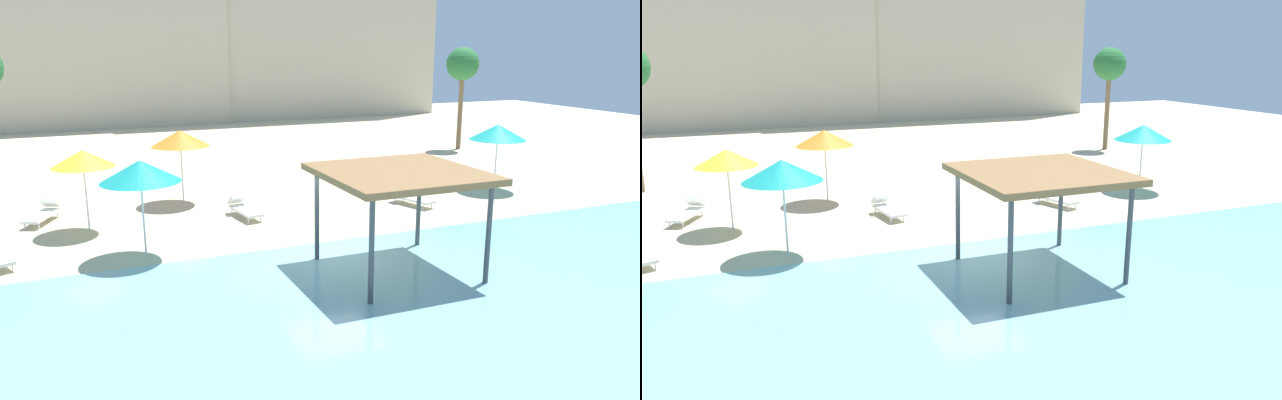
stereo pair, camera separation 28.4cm
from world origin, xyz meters
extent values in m
plane|color=beige|center=(0.00, 0.00, 0.00)|extent=(80.00, 80.00, 0.00)
cube|color=#7AB7C1|center=(0.00, -5.25, 0.02)|extent=(44.00, 13.50, 0.04)
cylinder|color=#42474C|center=(-0.51, 0.15, 1.35)|extent=(0.14, 0.14, 2.70)
cylinder|color=#42474C|center=(2.90, 0.15, 1.35)|extent=(0.14, 0.14, 2.70)
cylinder|color=#42474C|center=(-0.51, -3.26, 1.35)|extent=(0.14, 0.14, 2.70)
cylinder|color=#42474C|center=(2.90, -3.26, 1.35)|extent=(0.14, 0.14, 2.70)
cube|color=olive|center=(1.19, -1.55, 2.79)|extent=(4.11, 4.11, 0.18)
cylinder|color=silver|center=(-6.54, 5.71, 1.12)|extent=(0.06, 0.06, 2.23)
cone|color=yellow|center=(-6.54, 5.71, 2.51)|extent=(2.04, 2.04, 0.56)
cylinder|color=silver|center=(-2.88, 8.35, 1.14)|extent=(0.06, 0.06, 2.29)
cone|color=orange|center=(-2.88, 8.35, 2.60)|extent=(2.25, 2.25, 0.62)
cylinder|color=silver|center=(-5.10, 2.34, 1.15)|extent=(0.06, 0.06, 2.30)
cone|color=teal|center=(-5.10, 2.34, 2.62)|extent=(2.32, 2.32, 0.64)
cylinder|color=silver|center=(10.02, 5.46, 1.09)|extent=(0.06, 0.06, 2.18)
cone|color=teal|center=(10.02, 5.46, 2.51)|extent=(2.39, 2.39, 0.66)
cylinder|color=white|center=(5.82, 3.87, 0.11)|extent=(0.05, 0.05, 0.22)
cylinder|color=white|center=(5.36, 3.73, 0.11)|extent=(0.05, 0.05, 0.22)
cylinder|color=white|center=(5.37, 5.24, 0.11)|extent=(0.05, 0.05, 0.22)
cylinder|color=white|center=(4.92, 5.10, 0.11)|extent=(0.05, 0.05, 0.22)
cube|color=white|center=(5.37, 4.48, 0.27)|extent=(1.13, 1.90, 0.10)
cube|color=white|center=(5.14, 5.19, 0.55)|extent=(0.73, 0.67, 0.40)
cylinder|color=white|center=(-8.13, 6.67, 0.11)|extent=(0.05, 0.05, 0.22)
cylinder|color=white|center=(-8.56, 6.87, 0.11)|extent=(0.05, 0.05, 0.22)
cylinder|color=white|center=(-7.53, 7.97, 0.11)|extent=(0.05, 0.05, 0.22)
cylinder|color=white|center=(-7.96, 8.18, 0.11)|extent=(0.05, 0.05, 0.22)
cube|color=white|center=(-8.05, 7.42, 0.27)|extent=(1.30, 1.89, 0.10)
cube|color=white|center=(-7.74, 8.10, 0.55)|extent=(0.76, 0.71, 0.40)
cylinder|color=white|center=(-0.84, 4.62, 0.11)|extent=(0.05, 0.05, 0.22)
cylinder|color=white|center=(-1.32, 4.55, 0.11)|extent=(0.05, 0.05, 0.22)
cylinder|color=white|center=(-1.06, 6.05, 0.11)|extent=(0.05, 0.05, 0.22)
cylinder|color=white|center=(-1.53, 5.98, 0.11)|extent=(0.05, 0.05, 0.22)
cube|color=white|center=(-1.19, 5.30, 0.27)|extent=(0.86, 1.87, 0.10)
cube|color=white|center=(-1.30, 6.03, 0.55)|extent=(0.67, 0.59, 0.40)
cylinder|color=white|center=(-8.70, 2.63, 0.11)|extent=(0.05, 0.05, 0.22)
cylinder|color=brown|center=(14.82, 14.94, 2.33)|extent=(0.28, 0.28, 4.66)
sphere|color=#286B33|center=(14.82, 14.94, 5.01)|extent=(1.90, 1.90, 1.90)
cube|color=beige|center=(-5.67, 36.75, 7.46)|extent=(21.87, 9.40, 14.92)
camera|label=1|loc=(-6.97, -15.50, 6.17)|focal=34.31mm
camera|label=2|loc=(-6.71, -15.61, 6.17)|focal=34.31mm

